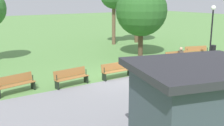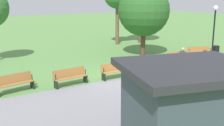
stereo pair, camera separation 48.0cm
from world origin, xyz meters
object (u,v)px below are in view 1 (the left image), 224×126
at_px(bench_2, 152,63).
at_px(kiosk, 197,111).
at_px(bench_1, 178,57).
at_px(bench_5, 15,84).
at_px(bench_4, 71,77).
at_px(trash_bin, 213,50).
at_px(tree_2, 141,11).
at_px(person_seated, 181,55).
at_px(bench_0, 197,52).
at_px(bench_3, 116,70).
at_px(lamp_post, 212,24).

bearing_deg(bench_2, kiosk, 61.71).
height_order(bench_1, bench_5, same).
distance_m(bench_2, bench_5, 8.38).
xyz_separation_m(bench_4, trash_bin, (-12.99, -1.06, -0.07)).
bearing_deg(tree_2, person_seated, 97.47).
height_order(bench_0, bench_3, same).
xyz_separation_m(bench_0, bench_4, (11.09, 1.09, 0.00)).
relative_size(person_seated, tree_2, 0.22).
relative_size(bench_2, bench_3, 1.02).
height_order(bench_3, person_seated, person_seated).
bearing_deg(lamp_post, bench_4, -6.85).
relative_size(bench_1, bench_5, 1.00).
bearing_deg(bench_1, bench_4, 14.03).
xyz_separation_m(person_seated, kiosk, (8.41, 8.42, 0.81)).
relative_size(bench_0, bench_4, 1.01).
bearing_deg(bench_2, bench_0, -163.20).
distance_m(bench_0, bench_2, 5.60).
xyz_separation_m(bench_1, trash_bin, (-4.62, -0.65, -0.07)).
bearing_deg(kiosk, bench_4, -74.61).
bearing_deg(lamp_post, bench_0, -121.42).
bearing_deg(kiosk, tree_2, -107.93).
bearing_deg(bench_5, kiosk, 97.18).
xyz_separation_m(tree_2, lamp_post, (-1.72, 5.29, -0.73)).
relative_size(bench_2, bench_4, 1.00).
distance_m(person_seated, kiosk, 11.93).
relative_size(bench_5, tree_2, 0.35).
bearing_deg(tree_2, bench_2, 59.89).
height_order(bench_4, trash_bin, bench_4).
xyz_separation_m(bench_4, kiosk, (-0.09, 8.19, 0.97)).
height_order(tree_2, lamp_post, tree_2).
height_order(bench_4, person_seated, person_seated).
height_order(person_seated, lamp_post, lamp_post).
bearing_deg(bench_1, bench_5, 11.24).
xyz_separation_m(bench_4, bench_5, (2.77, -0.41, 0.00)).
xyz_separation_m(bench_3, trash_bin, (-10.19, -1.20, -0.07)).
height_order(bench_5, person_seated, person_seated).
distance_m(bench_0, person_seated, 2.73).
height_order(bench_1, kiosk, kiosk).
bearing_deg(lamp_post, bench_2, -15.84).
bearing_deg(lamp_post, trash_bin, -145.83).
bearing_deg(bench_2, lamp_post, 169.78).
relative_size(bench_1, bench_3, 1.03).
bearing_deg(bench_4, lamp_post, 167.53).
xyz_separation_m(bench_5, person_seated, (-11.27, 0.17, 0.16)).
bearing_deg(trash_bin, kiosk, 35.64).
bearing_deg(tree_2, trash_bin, 148.49).
bearing_deg(trash_bin, bench_2, 8.16).
bearing_deg(bench_1, bench_3, 16.83).
distance_m(bench_0, bench_3, 8.38).
bearing_deg(kiosk, bench_5, -56.84).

